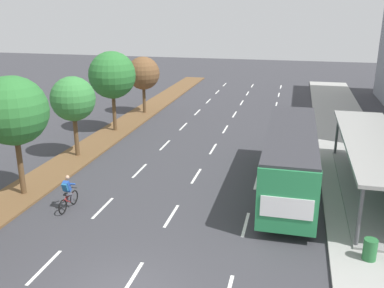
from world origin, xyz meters
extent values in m
cube|color=brown|center=(-8.30, 20.00, 0.06)|extent=(2.60, 52.00, 0.12)
cube|color=#9E9E99|center=(9.25, 20.00, 0.07)|extent=(4.50, 52.00, 0.15)
cube|color=white|center=(-3.50, 0.79, 0.00)|extent=(0.14, 2.32, 0.01)
cube|color=white|center=(-3.50, 5.93, 0.00)|extent=(0.14, 2.32, 0.01)
cube|color=white|center=(-3.50, 11.06, 0.00)|extent=(0.14, 2.32, 0.01)
cube|color=white|center=(-3.50, 16.20, 0.00)|extent=(0.14, 2.32, 0.01)
cube|color=white|center=(-3.50, 21.33, 0.00)|extent=(0.14, 2.32, 0.01)
cube|color=white|center=(-3.50, 26.47, 0.00)|extent=(0.14, 2.32, 0.01)
cube|color=white|center=(-3.50, 31.60, 0.00)|extent=(0.14, 2.32, 0.01)
cube|color=white|center=(-3.50, 36.73, 0.00)|extent=(0.14, 2.32, 0.01)
cube|color=white|center=(-3.50, 41.87, 0.00)|extent=(0.14, 2.32, 0.01)
cube|color=white|center=(0.00, 0.79, 0.00)|extent=(0.14, 2.32, 0.01)
cube|color=white|center=(0.00, 5.93, 0.00)|extent=(0.14, 2.32, 0.01)
cube|color=white|center=(0.00, 11.06, 0.00)|extent=(0.14, 2.32, 0.01)
cube|color=white|center=(0.00, 16.20, 0.00)|extent=(0.14, 2.32, 0.01)
cube|color=white|center=(0.00, 21.33, 0.00)|extent=(0.14, 2.32, 0.01)
cube|color=white|center=(0.00, 26.47, 0.00)|extent=(0.14, 2.32, 0.01)
cube|color=white|center=(0.00, 31.60, 0.00)|extent=(0.14, 2.32, 0.01)
cube|color=white|center=(0.00, 36.73, 0.00)|extent=(0.14, 2.32, 0.01)
cube|color=white|center=(0.00, 41.87, 0.00)|extent=(0.14, 2.32, 0.01)
cube|color=white|center=(3.50, 5.93, 0.00)|extent=(0.14, 2.32, 0.01)
cube|color=white|center=(3.50, 11.06, 0.00)|extent=(0.14, 2.32, 0.01)
cube|color=white|center=(3.50, 16.20, 0.00)|extent=(0.14, 2.32, 0.01)
cube|color=white|center=(3.50, 21.33, 0.00)|extent=(0.14, 2.32, 0.01)
cube|color=white|center=(3.50, 26.47, 0.00)|extent=(0.14, 2.32, 0.01)
cube|color=white|center=(3.50, 31.60, 0.00)|extent=(0.14, 2.32, 0.01)
cube|color=white|center=(3.50, 36.73, 0.00)|extent=(0.14, 2.32, 0.01)
cube|color=white|center=(3.50, 41.87, 0.00)|extent=(0.14, 2.32, 0.01)
cube|color=gray|center=(9.25, 10.67, 0.20)|extent=(2.60, 12.12, 0.10)
cylinder|color=#56565B|center=(8.07, 4.86, 1.55)|extent=(0.16, 0.16, 2.60)
cylinder|color=#56565B|center=(8.07, 16.48, 1.55)|extent=(0.16, 0.16, 2.60)
cylinder|color=#56565B|center=(10.43, 16.48, 1.55)|extent=(0.16, 0.16, 2.60)
cube|color=gray|center=(9.25, 10.67, 2.93)|extent=(2.90, 12.52, 0.16)
cube|color=#28844C|center=(5.25, 10.23, 1.85)|extent=(2.50, 11.20, 2.80)
cube|color=#2D3D4C|center=(5.25, 10.23, 2.70)|extent=(2.54, 10.30, 0.90)
cube|color=#333338|center=(5.25, 10.23, 3.31)|extent=(2.45, 10.98, 0.12)
cube|color=#2D3D4C|center=(5.25, 15.85, 2.20)|extent=(2.25, 0.06, 1.54)
cube|color=white|center=(5.25, 4.61, 1.65)|extent=(2.12, 0.04, 0.90)
cylinder|color=black|center=(4.15, 13.71, 0.50)|extent=(0.30, 1.00, 1.00)
cylinder|color=black|center=(6.35, 13.71, 0.50)|extent=(0.30, 1.00, 1.00)
cylinder|color=black|center=(4.15, 6.76, 0.50)|extent=(0.30, 1.00, 1.00)
cylinder|color=black|center=(6.35, 6.76, 0.50)|extent=(0.30, 1.00, 1.00)
torus|color=black|center=(-5.06, 6.01, 0.36)|extent=(0.06, 0.72, 0.72)
torus|color=black|center=(-5.06, 4.91, 0.36)|extent=(0.06, 0.72, 0.72)
cylinder|color=maroon|center=(-5.06, 5.46, 0.64)|extent=(0.05, 0.94, 0.05)
cylinder|color=maroon|center=(-5.06, 5.36, 0.46)|extent=(0.05, 0.57, 0.42)
cylinder|color=maroon|center=(-5.06, 5.26, 0.66)|extent=(0.04, 0.04, 0.40)
cube|color=black|center=(-5.06, 5.26, 0.86)|extent=(0.12, 0.24, 0.06)
cylinder|color=black|center=(-5.06, 5.96, 0.91)|extent=(0.46, 0.04, 0.04)
cube|color=#234CA8|center=(-5.06, 5.44, 1.19)|extent=(0.30, 0.36, 0.59)
cube|color=#23669E|center=(-5.06, 5.28, 1.21)|extent=(0.26, 0.26, 0.42)
sphere|color=tan|center=(-5.06, 5.56, 1.61)|extent=(0.20, 0.20, 0.20)
cylinder|color=#4C4C56|center=(-5.18, 5.41, 0.79)|extent=(0.12, 0.42, 0.25)
cylinder|color=#4C4C56|center=(-5.18, 5.58, 0.53)|extent=(0.10, 0.17, 0.41)
cylinder|color=#4C4C56|center=(-4.94, 5.41, 0.79)|extent=(0.12, 0.42, 0.25)
cylinder|color=#4C4C56|center=(-4.94, 5.58, 0.53)|extent=(0.10, 0.17, 0.41)
cylinder|color=#234CA8|center=(-5.23, 5.66, 1.24)|extent=(0.09, 0.47, 0.28)
cylinder|color=#234CA8|center=(-4.89, 5.66, 1.24)|extent=(0.09, 0.47, 0.28)
cylinder|color=brown|center=(-8.15, 6.35, 1.68)|extent=(0.28, 0.28, 3.11)
sphere|color=#2D7533|center=(-8.15, 6.35, 4.53)|extent=(3.44, 3.44, 3.44)
cylinder|color=brown|center=(-8.33, 12.50, 1.46)|extent=(0.28, 0.28, 2.68)
sphere|color=#38843D|center=(-8.33, 12.50, 3.86)|extent=(2.83, 2.83, 2.83)
cylinder|color=brown|center=(-8.35, 18.65, 1.62)|extent=(0.28, 0.28, 3.00)
sphere|color=#2D7533|center=(-8.35, 18.65, 4.46)|extent=(3.58, 3.58, 3.58)
cylinder|color=brown|center=(-8.11, 24.80, 1.37)|extent=(0.28, 0.28, 2.51)
sphere|color=brown|center=(-8.11, 24.80, 3.73)|extent=(2.94, 2.94, 2.94)
cylinder|color=#286B38|center=(8.45, 4.02, 0.57)|extent=(0.52, 0.52, 0.85)
camera|label=1|loc=(5.24, -11.43, 9.37)|focal=39.96mm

